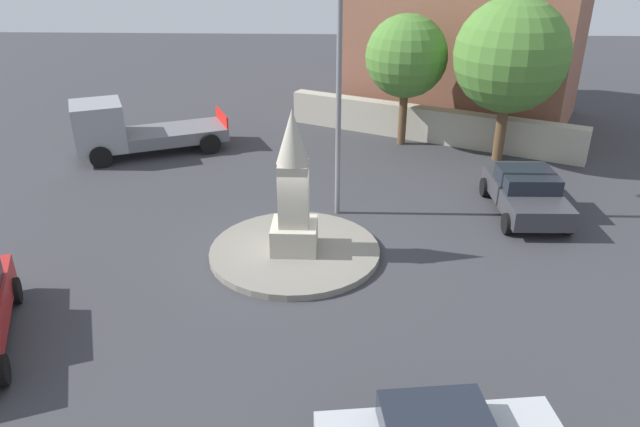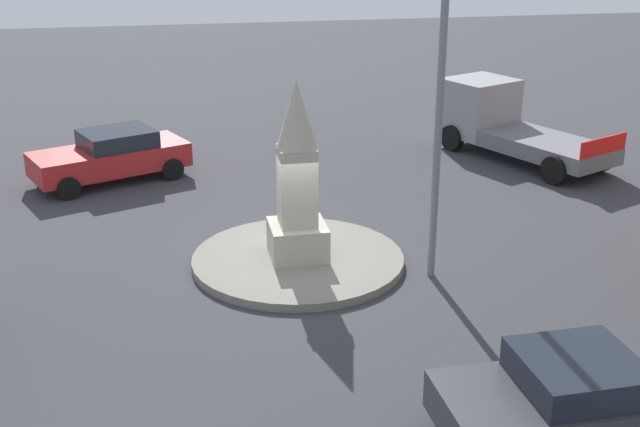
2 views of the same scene
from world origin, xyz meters
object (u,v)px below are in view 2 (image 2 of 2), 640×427
Objects in this scene: monument at (297,183)px; car_dark_grey_parked_left at (572,398)px; streetlamp at (444,30)px; car_red_near_island at (112,155)px; truck_grey_waiting at (504,122)px.

car_dark_grey_parked_left is at bearing -67.50° from monument.
monument is 7.84m from car_dark_grey_parked_left.
streetlamp is 7.55m from car_dark_grey_parked_left.
car_red_near_island is 15.82m from car_dark_grey_parked_left.
car_red_near_island is at bearing 122.36° from monument.
monument reaches higher than car_red_near_island.
car_dark_grey_parked_left is at bearing -88.04° from streetlamp.
car_dark_grey_parked_left is (0.20, -6.00, -4.58)m from streetlamp.
streetlamp is at bearing -48.46° from car_red_near_island.
car_dark_grey_parked_left is at bearing -109.07° from truck_grey_waiting.
truck_grey_waiting is at bearing 58.34° from streetlamp.
car_red_near_island is at bearing -178.22° from truck_grey_waiting.
truck_grey_waiting is at bearing 70.93° from car_dark_grey_parked_left.
car_red_near_island is 12.31m from truck_grey_waiting.
monument reaches higher than car_dark_grey_parked_left.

